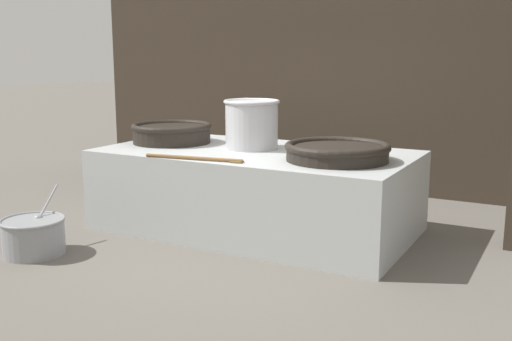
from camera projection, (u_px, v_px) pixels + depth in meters
The scene contains 9 objects.
ground_plane at pixel (256, 229), 7.24m from camera, with size 60.00×60.00×0.00m, color #666059.
back_wall at pixel (340, 69), 9.24m from camera, with size 8.90×0.24×3.71m, color #382D23.
hearth_platform at pixel (256, 190), 7.15m from camera, with size 3.64×1.95×0.96m.
giant_wok_near at pixel (172, 132), 7.67m from camera, with size 1.03×1.03×0.25m.
giant_wok_far at pixel (337, 151), 6.38m from camera, with size 1.13×1.13×0.19m.
stock_pot at pixel (252, 123), 7.17m from camera, with size 0.67×0.67×0.59m.
stirring_paddle at pixel (198, 158), 6.42m from camera, with size 1.13×0.24×0.04m.
cook at pixel (245, 144), 8.65m from camera, with size 0.38×0.57×1.47m.
prep_bowl_vegetables at pixel (33, 235), 6.28m from camera, with size 0.67×0.85×0.64m.
Camera 1 is at (3.32, -6.13, 2.07)m, focal length 42.00 mm.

